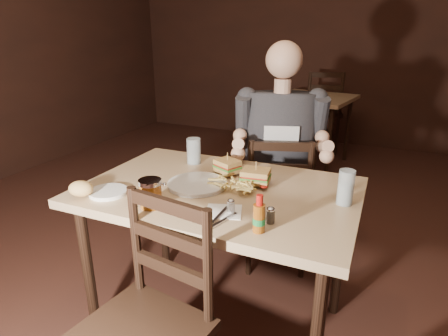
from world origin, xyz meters
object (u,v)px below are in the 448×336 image
at_px(chair_far, 277,200).
at_px(glass_left, 194,151).
at_px(main_table, 220,204).
at_px(bg_chair_far, 321,111).
at_px(hot_sauce, 259,214).
at_px(bg_table, 313,104).
at_px(dinner_plate, 197,185).
at_px(side_plate, 108,193).
at_px(syrup_dispenser, 151,193).
at_px(bg_chair_near, 299,139).
at_px(glass_right, 346,187).
at_px(diner, 281,127).

distance_m(chair_far, glass_left, 0.68).
height_order(main_table, glass_left, glass_left).
height_order(bg_chair_far, hot_sauce, bg_chair_far).
distance_m(main_table, hot_sauce, 0.45).
relative_size(bg_table, glass_left, 6.68).
height_order(dinner_plate, side_plate, dinner_plate).
bearing_deg(bg_table, hot_sauce, -81.82).
distance_m(hot_sauce, syrup_dispenser, 0.46).
relative_size(hot_sauce, syrup_dispenser, 1.20).
distance_m(syrup_dispenser, side_plate, 0.25).
bearing_deg(main_table, chair_far, 82.88).
bearing_deg(hot_sauce, syrup_dispenser, 178.92).
xyz_separation_m(bg_chair_far, dinner_plate, (0.04, -3.32, 0.28)).
relative_size(bg_chair_near, dinner_plate, 3.16).
bearing_deg(glass_right, bg_chair_near, 107.76).
height_order(dinner_plate, glass_left, glass_left).
distance_m(bg_chair_near, hot_sauce, 2.56).
height_order(chair_far, bg_chair_far, bg_chair_far).
relative_size(bg_table, chair_far, 1.04).
xyz_separation_m(glass_left, glass_right, (0.81, -0.19, 0.01)).
relative_size(bg_chair_far, hot_sauce, 7.03).
bearing_deg(glass_left, main_table, -43.03).
distance_m(bg_table, glass_right, 2.77).
bearing_deg(diner, bg_chair_near, 79.55).
xyz_separation_m(chair_far, bg_chair_far, (-0.23, 2.62, 0.06)).
distance_m(bg_chair_far, glass_left, 3.06).
bearing_deg(hot_sauce, bg_table, 98.18).
height_order(glass_right, side_plate, glass_right).
bearing_deg(bg_chair_near, chair_far, -93.63).
bearing_deg(bg_chair_near, hot_sauce, -92.08).
height_order(glass_left, syrup_dispenser, glass_left).
xyz_separation_m(glass_right, side_plate, (-0.95, -0.33, -0.07)).
relative_size(glass_right, hot_sauce, 1.04).
relative_size(chair_far, syrup_dispenser, 7.44).
xyz_separation_m(diner, hot_sauce, (0.20, -0.92, -0.08)).
xyz_separation_m(main_table, hot_sauce, (0.29, -0.30, 0.15)).
bearing_deg(main_table, dinner_plate, -165.23).
height_order(hot_sauce, side_plate, hot_sauce).
bearing_deg(chair_far, bg_chair_near, -100.77).
height_order(bg_table, side_plate, side_plate).
xyz_separation_m(bg_table, dinner_plate, (0.04, -2.77, 0.10)).
height_order(main_table, bg_chair_near, bg_chair_near).
xyz_separation_m(bg_table, hot_sauce, (0.44, -3.04, 0.16)).
distance_m(chair_far, bg_chair_near, 1.54).
height_order(diner, hot_sauce, diner).
height_order(bg_chair_far, side_plate, bg_chair_far).
bearing_deg(glass_right, diner, 128.27).
xyz_separation_m(chair_far, dinner_plate, (-0.18, -0.69, 0.34)).
distance_m(bg_table, diner, 2.15).
relative_size(hot_sauce, side_plate, 0.87).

